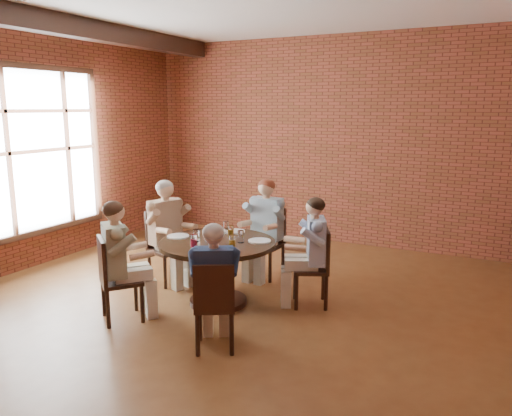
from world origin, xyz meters
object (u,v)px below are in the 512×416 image
at_px(chair_c, 165,243).
at_px(chair_d, 113,276).
at_px(chair_b, 268,239).
at_px(diner_e, 214,287).
at_px(dining_table, 218,260).
at_px(smartphone, 224,252).
at_px(diner_b, 265,229).
at_px(diner_d, 120,261).
at_px(chair_a, 317,264).
at_px(diner_c, 168,232).
at_px(chair_e, 214,303).
at_px(diner_a, 311,252).

height_order(chair_c, chair_d, chair_c).
distance_m(chair_b, diner_e, 2.19).
bearing_deg(chair_b, dining_table, -90.00).
height_order(dining_table, smartphone, smartphone).
xyz_separation_m(diner_b, diner_d, (-0.75, -1.95, -0.01)).
xyz_separation_m(chair_b, smartphone, (0.22, -1.52, 0.25)).
bearing_deg(chair_c, smartphone, -98.31).
relative_size(diner_e, smartphone, 7.88).
xyz_separation_m(chair_a, chair_b, (-0.97, 0.70, 0.02)).
bearing_deg(diner_e, diner_c, -70.72).
relative_size(chair_a, smartphone, 5.80).
relative_size(chair_a, chair_d, 0.98).
relative_size(chair_a, diner_b, 0.68).
relative_size(chair_a, diner_e, 0.74).
bearing_deg(diner_d, chair_a, -103.30).
bearing_deg(chair_a, chair_e, -41.91).
xyz_separation_m(dining_table, chair_a, (1.04, 0.48, -0.04)).
relative_size(chair_e, smartphone, 5.65).
distance_m(chair_a, chair_b, 1.19).
relative_size(dining_table, diner_c, 0.99).
distance_m(dining_table, chair_e, 1.17).
xyz_separation_m(chair_b, chair_c, (-1.10, -0.81, 0.00)).
relative_size(diner_a, chair_e, 1.44).
bearing_deg(diner_e, smartphone, -97.32).
bearing_deg(dining_table, chair_d, -129.04).
xyz_separation_m(diner_b, chair_c, (-1.10, -0.73, -0.15)).
height_order(chair_a, diner_a, diner_a).
xyz_separation_m(diner_a, chair_c, (-2.00, -0.08, -0.12)).
xyz_separation_m(chair_a, diner_e, (-0.49, -1.44, 0.12)).
bearing_deg(dining_table, diner_c, 160.11).
bearing_deg(diner_c, diner_d, -147.47).
bearing_deg(diner_d, chair_e, -148.51).
bearing_deg(chair_b, chair_e, -73.52).
distance_m(chair_a, chair_c, 2.07).
distance_m(chair_d, chair_e, 1.32).
xyz_separation_m(chair_e, smartphone, (-0.29, 0.68, 0.27)).
bearing_deg(chair_e, chair_c, -70.51).
height_order(chair_b, chair_d, chair_b).
relative_size(chair_a, chair_b, 0.96).
height_order(diner_b, diner_e, diner_b).
bearing_deg(chair_d, smartphone, -111.87).
xyz_separation_m(dining_table, diner_b, (0.07, 1.10, 0.13)).
bearing_deg(chair_e, chair_b, -106.79).
relative_size(diner_c, chair_e, 1.53).
bearing_deg(chair_b, diner_d, -107.00).
height_order(dining_table, diner_a, diner_a).
height_order(chair_c, diner_e, diner_e).
bearing_deg(chair_b, chair_a, -32.69).
bearing_deg(chair_c, diner_b, -36.55).
bearing_deg(diner_a, chair_d, -76.43).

